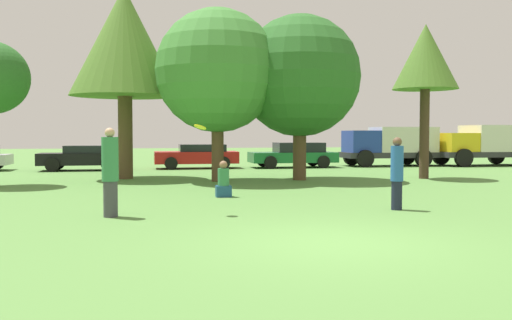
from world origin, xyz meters
name	(u,v)px	position (x,y,z in m)	size (l,w,h in m)	color
ground_plane	(331,242)	(0.00, 0.00, 0.00)	(120.00, 120.00, 0.00)	#54843D
person_thrower	(110,172)	(-3.71, 3.50, 0.95)	(0.35, 0.35, 1.89)	#3F3F47
person_catcher	(397,173)	(2.72, 3.39, 0.86)	(0.29, 0.29, 1.68)	#191E33
frisbee	(200,127)	(-1.80, 3.57, 1.91)	(0.28, 0.27, 0.15)	yellow
bystander_sitting	(223,182)	(-0.88, 6.75, 0.42)	(0.42, 0.35, 1.01)	navy
tree_1	(124,43)	(-3.84, 13.62, 5.27)	(4.21, 4.21, 7.43)	brown
tree_2	(217,71)	(-0.44, 11.79, 4.06)	(4.54, 4.54, 6.34)	brown
tree_3	(300,76)	(2.70, 11.85, 3.93)	(4.60, 4.60, 6.25)	brown
tree_4	(425,59)	(7.67, 11.53, 4.67)	(2.53, 2.53, 6.02)	#473323
parked_car_black	(84,157)	(-6.04, 19.08, 0.64)	(4.03, 1.89, 1.19)	black
parked_car_red	(197,156)	(-0.55, 19.64, 0.65)	(4.20, 2.01, 1.22)	red
parked_car_green	(294,154)	(4.50, 19.44, 0.68)	(4.50, 2.06, 1.30)	#196633
delivery_truck_blue	(391,144)	(10.05, 19.84, 1.20)	(5.35, 2.27, 2.12)	#2D2D33
delivery_truck_yellow	(486,143)	(15.44, 19.25, 1.25)	(5.67, 2.63, 2.23)	#2D2D33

